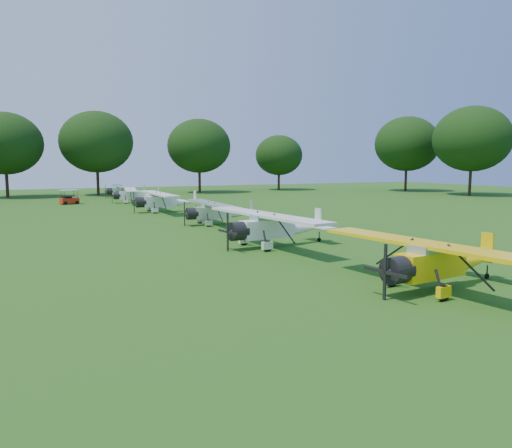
{
  "coord_description": "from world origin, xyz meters",
  "views": [
    {
      "loc": [
        -13.28,
        -23.71,
        4.95
      ],
      "look_at": [
        -0.83,
        2.43,
        1.4
      ],
      "focal_mm": 35.0,
      "sensor_mm": 36.0,
      "label": 1
    }
  ],
  "objects_px": {
    "aircraft_6": "(135,194)",
    "golf_cart": "(69,199)",
    "aircraft_4": "(218,211)",
    "aircraft_7": "(125,190)",
    "aircraft_3": "(274,225)",
    "aircraft_5": "(165,200)",
    "aircraft_2": "(439,259)"
  },
  "relations": [
    {
      "from": "aircraft_5",
      "to": "aircraft_6",
      "type": "relative_size",
      "value": 1.11
    },
    {
      "from": "aircraft_6",
      "to": "golf_cart",
      "type": "distance_m",
      "value": 7.8
    },
    {
      "from": "aircraft_3",
      "to": "aircraft_4",
      "type": "bearing_deg",
      "value": 79.37
    },
    {
      "from": "aircraft_3",
      "to": "aircraft_7",
      "type": "relative_size",
      "value": 1.18
    },
    {
      "from": "aircraft_6",
      "to": "golf_cart",
      "type": "relative_size",
      "value": 4.24
    },
    {
      "from": "aircraft_4",
      "to": "aircraft_7",
      "type": "distance_m",
      "value": 35.68
    },
    {
      "from": "aircraft_5",
      "to": "aircraft_7",
      "type": "distance_m",
      "value": 23.54
    },
    {
      "from": "aircraft_7",
      "to": "golf_cart",
      "type": "height_order",
      "value": "aircraft_7"
    },
    {
      "from": "aircraft_4",
      "to": "aircraft_6",
      "type": "xyz_separation_m",
      "value": [
        -1.41,
        25.03,
        -0.02
      ]
    },
    {
      "from": "golf_cart",
      "to": "aircraft_7",
      "type": "bearing_deg",
      "value": 31.43
    },
    {
      "from": "aircraft_2",
      "to": "aircraft_4",
      "type": "distance_m",
      "value": 23.26
    },
    {
      "from": "aircraft_7",
      "to": "aircraft_6",
      "type": "bearing_deg",
      "value": -91.95
    },
    {
      "from": "aircraft_3",
      "to": "aircraft_5",
      "type": "height_order",
      "value": "aircraft_3"
    },
    {
      "from": "aircraft_2",
      "to": "aircraft_3",
      "type": "bearing_deg",
      "value": 88.62
    },
    {
      "from": "aircraft_3",
      "to": "golf_cart",
      "type": "height_order",
      "value": "aircraft_3"
    },
    {
      "from": "aircraft_2",
      "to": "aircraft_3",
      "type": "distance_m",
      "value": 11.86
    },
    {
      "from": "aircraft_5",
      "to": "golf_cart",
      "type": "bearing_deg",
      "value": 119.41
    },
    {
      "from": "aircraft_2",
      "to": "aircraft_5",
      "type": "xyz_separation_m",
      "value": [
        -1.42,
        35.39,
        0.04
      ]
    },
    {
      "from": "aircraft_2",
      "to": "aircraft_7",
      "type": "bearing_deg",
      "value": 84.04
    },
    {
      "from": "aircraft_6",
      "to": "aircraft_7",
      "type": "bearing_deg",
      "value": 95.78
    },
    {
      "from": "aircraft_6",
      "to": "aircraft_5",
      "type": "bearing_deg",
      "value": -78.92
    },
    {
      "from": "aircraft_3",
      "to": "aircraft_6",
      "type": "height_order",
      "value": "aircraft_3"
    },
    {
      "from": "aircraft_3",
      "to": "aircraft_6",
      "type": "xyz_separation_m",
      "value": [
        -0.56,
        36.49,
        -0.16
      ]
    },
    {
      "from": "aircraft_2",
      "to": "aircraft_7",
      "type": "xyz_separation_m",
      "value": [
        -0.94,
        58.93,
        -0.12
      ]
    },
    {
      "from": "aircraft_4",
      "to": "aircraft_5",
      "type": "bearing_deg",
      "value": 96.97
    },
    {
      "from": "aircraft_3",
      "to": "golf_cart",
      "type": "xyz_separation_m",
      "value": [
        -8.22,
        37.86,
        -0.69
      ]
    },
    {
      "from": "aircraft_3",
      "to": "aircraft_5",
      "type": "distance_m",
      "value": 23.59
    },
    {
      "from": "aircraft_2",
      "to": "aircraft_4",
      "type": "height_order",
      "value": "aircraft_2"
    },
    {
      "from": "aircraft_3",
      "to": "aircraft_2",
      "type": "bearing_deg",
      "value": -90.89
    },
    {
      "from": "aircraft_6",
      "to": "golf_cart",
      "type": "bearing_deg",
      "value": 179.75
    },
    {
      "from": "aircraft_2",
      "to": "aircraft_7",
      "type": "relative_size",
      "value": 1.12
    },
    {
      "from": "aircraft_2",
      "to": "aircraft_5",
      "type": "relative_size",
      "value": 0.98
    }
  ]
}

